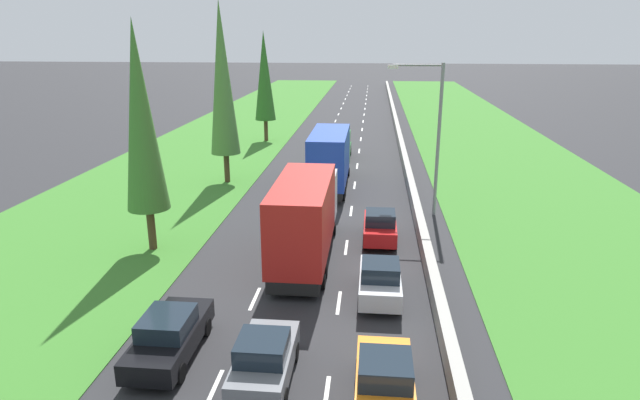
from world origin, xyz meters
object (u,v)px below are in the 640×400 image
object	(u,v)px
green_sedan_centre_lane	(340,149)
grey_hatchback_centre_lane_second	(264,359)
poplar_tree_third	(222,79)
black_sedan_left_lane_second	(170,335)
poplar_tree_second	(141,118)
poplar_tree_fourth	(264,76)
street_light_mast	(433,129)
red_hatchback_right_lane	(380,226)
orange_hatchback_right_lane	(385,381)
silver_hatchback_right_lane_third	(380,280)
red_box_truck_centre_lane	(305,217)
blue_box_truck_centre_lane	(330,158)

from	to	relation	value
green_sedan_centre_lane	grey_hatchback_centre_lane_second	bearing A→B (deg)	-90.68
poplar_tree_third	black_sedan_left_lane_second	bearing A→B (deg)	-79.91
grey_hatchback_centre_lane_second	poplar_tree_third	size ratio (longest dim) A/B	0.30
poplar_tree_second	poplar_tree_fourth	size ratio (longest dim) A/B	1.04
poplar_tree_second	street_light_mast	world-z (taller)	poplar_tree_second
red_hatchback_right_lane	poplar_tree_fourth	world-z (taller)	poplar_tree_fourth
green_sedan_centre_lane	poplar_tree_second	distance (m)	24.30
black_sedan_left_lane_second	green_sedan_centre_lane	distance (m)	31.53
grey_hatchback_centre_lane_second	street_light_mast	distance (m)	19.04
orange_hatchback_right_lane	poplar_tree_fourth	distance (m)	42.25
silver_hatchback_right_lane_third	green_sedan_centre_lane	distance (m)	26.57
red_box_truck_centre_lane	orange_hatchback_right_lane	world-z (taller)	red_box_truck_centre_lane
black_sedan_left_lane_second	poplar_tree_second	world-z (taller)	poplar_tree_second
orange_hatchback_right_lane	red_hatchback_right_lane	distance (m)	13.28
black_sedan_left_lane_second	green_sedan_centre_lane	size ratio (longest dim) A/B	1.00
grey_hatchback_centre_lane_second	poplar_tree_fourth	xyz separation A→B (m)	(-7.66, 39.57, 5.66)
red_box_truck_centre_lane	red_hatchback_right_lane	size ratio (longest dim) A/B	2.41
blue_box_truck_centre_lane	poplar_tree_fourth	size ratio (longest dim) A/B	0.86
black_sedan_left_lane_second	poplar_tree_second	size ratio (longest dim) A/B	0.40
blue_box_truck_centre_lane	silver_hatchback_right_lane_third	xyz separation A→B (m)	(3.37, -16.64, -1.35)
poplar_tree_second	grey_hatchback_centre_lane_second	bearing A→B (deg)	-52.80
grey_hatchback_centre_lane_second	blue_box_truck_centre_lane	distance (m)	22.72
orange_hatchback_right_lane	black_sedan_left_lane_second	size ratio (longest dim) A/B	0.87
red_box_truck_centre_lane	poplar_tree_fourth	size ratio (longest dim) A/B	0.86
blue_box_truck_centre_lane	silver_hatchback_right_lane_third	world-z (taller)	blue_box_truck_centre_lane
red_hatchback_right_lane	street_light_mast	world-z (taller)	street_light_mast
silver_hatchback_right_lane_third	black_sedan_left_lane_second	bearing A→B (deg)	-145.33
poplar_tree_third	grey_hatchback_centre_lane_second	bearing A→B (deg)	-72.38
orange_hatchback_right_lane	street_light_mast	xyz separation A→B (m)	(2.95, 18.02, 4.40)
street_light_mast	poplar_tree_second	bearing A→B (deg)	-154.33
red_box_truck_centre_lane	blue_box_truck_centre_lane	bearing A→B (deg)	89.20
blue_box_truck_centre_lane	orange_hatchback_right_lane	world-z (taller)	blue_box_truck_centre_lane
red_box_truck_centre_lane	silver_hatchback_right_lane_third	size ratio (longest dim) A/B	2.41
poplar_tree_fourth	green_sedan_centre_lane	bearing A→B (deg)	-41.62
poplar_tree_second	green_sedan_centre_lane	bearing A→B (deg)	69.59
grey_hatchback_centre_lane_second	red_hatchback_right_lane	world-z (taller)	same
red_box_truck_centre_lane	orange_hatchback_right_lane	xyz separation A→B (m)	(3.63, -10.53, -1.35)
silver_hatchback_right_lane_third	blue_box_truck_centre_lane	bearing A→B (deg)	101.46
grey_hatchback_centre_lane_second	red_box_truck_centre_lane	bearing A→B (deg)	89.53
red_box_truck_centre_lane	grey_hatchback_centre_lane_second	bearing A→B (deg)	-90.47
grey_hatchback_centre_lane_second	red_hatchback_right_lane	size ratio (longest dim) A/B	1.00
red_hatchback_right_lane	poplar_tree_second	xyz separation A→B (m)	(-11.53, -2.23, 5.87)
grey_hatchback_centre_lane_second	black_sedan_left_lane_second	distance (m)	3.65
red_box_truck_centre_lane	green_sedan_centre_lane	world-z (taller)	red_box_truck_centre_lane
blue_box_truck_centre_lane	red_hatchback_right_lane	world-z (taller)	blue_box_truck_centre_lane
poplar_tree_third	poplar_tree_fourth	distance (m)	16.13
poplar_tree_fourth	red_hatchback_right_lane	bearing A→B (deg)	-67.20
blue_box_truck_centre_lane	orange_hatchback_right_lane	bearing A→B (deg)	-81.62
red_box_truck_centre_lane	poplar_tree_second	xyz separation A→B (m)	(-7.91, 0.53, 4.53)
poplar_tree_second	poplar_tree_fourth	world-z (taller)	poplar_tree_second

